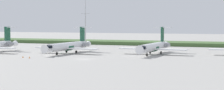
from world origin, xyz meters
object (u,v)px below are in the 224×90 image
(antenna_mast, at_px, (85,25))
(safety_cone_front_marker, at_px, (23,57))
(regional_jet_third, at_px, (69,46))
(safety_cone_mid_marker, at_px, (29,57))
(regional_jet_fourth, at_px, (154,47))

(antenna_mast, distance_m, safety_cone_front_marker, 72.14)
(regional_jet_third, xyz_separation_m, safety_cone_front_marker, (-4.34, -20.46, -2.26))
(antenna_mast, xyz_separation_m, safety_cone_mid_marker, (16.65, -71.14, -9.18))
(antenna_mast, relative_size, safety_cone_mid_marker, 41.40)
(regional_jet_third, relative_size, safety_cone_mid_marker, 56.36)
(regional_jet_fourth, xyz_separation_m, safety_cone_front_marker, (-32.55, -27.56, -2.26))
(regional_jet_third, relative_size, regional_jet_fourth, 1.00)
(regional_jet_third, height_order, regional_jet_fourth, same)
(regional_jet_third, xyz_separation_m, antenna_mast, (-18.07, 49.76, 6.92))
(regional_jet_fourth, distance_m, safety_cone_front_marker, 42.71)
(safety_cone_front_marker, bearing_deg, regional_jet_fourth, 40.25)
(regional_jet_fourth, relative_size, safety_cone_front_marker, 56.36)
(regional_jet_third, bearing_deg, antenna_mast, 109.95)
(regional_jet_fourth, height_order, safety_cone_front_marker, regional_jet_fourth)
(safety_cone_mid_marker, bearing_deg, antenna_mast, 103.17)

